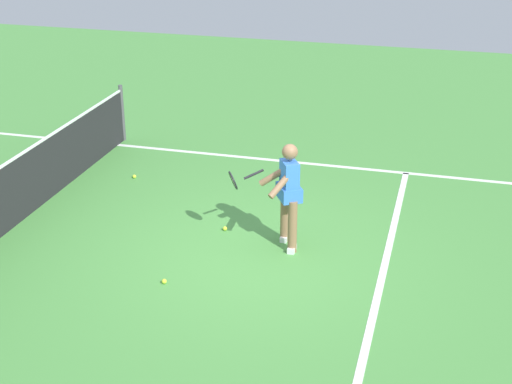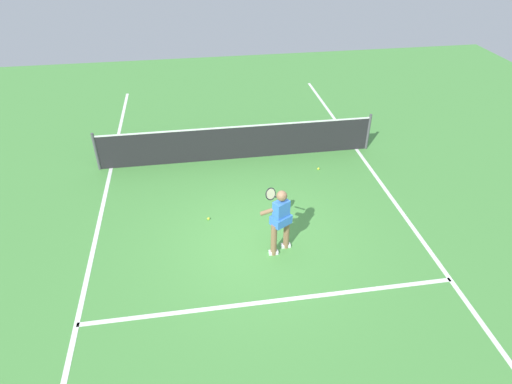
{
  "view_description": "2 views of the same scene",
  "coord_description": "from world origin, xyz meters",
  "px_view_note": "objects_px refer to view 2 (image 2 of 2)",
  "views": [
    {
      "loc": [
        -8.98,
        -2.45,
        5.07
      ],
      "look_at": [
        0.33,
        0.07,
        0.82
      ],
      "focal_mm": 52.85,
      "sensor_mm": 36.0,
      "label": 1
    },
    {
      "loc": [
        -1.24,
        -7.48,
        6.45
      ],
      "look_at": [
        0.0,
        0.39,
        1.06
      ],
      "focal_mm": 31.04,
      "sensor_mm": 36.0,
      "label": 2
    }
  ],
  "objects_px": {
    "tennis_ball_near": "(208,219)",
    "tennis_player": "(280,219)",
    "tennis_ball_mid": "(280,220)",
    "tennis_ball_far": "(318,169)"
  },
  "relations": [
    {
      "from": "tennis_ball_mid",
      "to": "tennis_ball_far",
      "type": "distance_m",
      "value": 2.62
    },
    {
      "from": "tennis_player",
      "to": "tennis_ball_mid",
      "type": "bearing_deg",
      "value": 76.72
    },
    {
      "from": "tennis_ball_near",
      "to": "tennis_ball_mid",
      "type": "bearing_deg",
      "value": -10.36
    },
    {
      "from": "tennis_ball_near",
      "to": "tennis_player",
      "type": "bearing_deg",
      "value": -41.88
    },
    {
      "from": "tennis_ball_mid",
      "to": "tennis_ball_far",
      "type": "xyz_separation_m",
      "value": [
        1.53,
        2.13,
        0.0
      ]
    },
    {
      "from": "tennis_ball_near",
      "to": "tennis_ball_far",
      "type": "height_order",
      "value": "same"
    },
    {
      "from": "tennis_player",
      "to": "tennis_ball_far",
      "type": "xyz_separation_m",
      "value": [
        1.76,
        3.12,
        -0.81
      ]
    },
    {
      "from": "tennis_ball_far",
      "to": "tennis_ball_near",
      "type": "bearing_deg",
      "value": -150.43
    },
    {
      "from": "tennis_player",
      "to": "tennis_ball_near",
      "type": "height_order",
      "value": "tennis_player"
    },
    {
      "from": "tennis_ball_far",
      "to": "tennis_player",
      "type": "bearing_deg",
      "value": -119.42
    }
  ]
}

